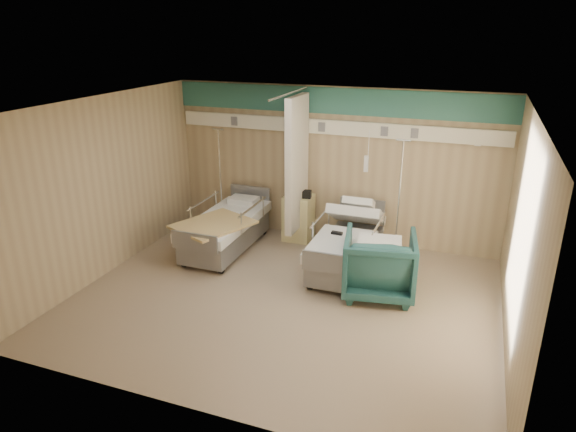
{
  "coord_description": "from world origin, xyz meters",
  "views": [
    {
      "loc": [
        2.35,
        -6.21,
        3.78
      ],
      "look_at": [
        -0.17,
        0.6,
        1.07
      ],
      "focal_mm": 32.0,
      "sensor_mm": 36.0,
      "label": 1
    }
  ],
  "objects_px": {
    "bedside_cabinet": "(299,218)",
    "iv_stand_left": "(222,211)",
    "bed_left": "(226,233)",
    "visitor_armchair": "(379,264)",
    "bed_right": "(347,251)",
    "iv_stand_right": "(396,232)"
  },
  "relations": [
    {
      "from": "bed_right",
      "to": "iv_stand_left",
      "type": "distance_m",
      "value": 2.79
    },
    {
      "from": "bed_left",
      "to": "bedside_cabinet",
      "type": "bearing_deg",
      "value": 40.6
    },
    {
      "from": "bedside_cabinet",
      "to": "iv_stand_left",
      "type": "bearing_deg",
      "value": -175.71
    },
    {
      "from": "iv_stand_right",
      "to": "bed_right",
      "type": "bearing_deg",
      "value": -128.55
    },
    {
      "from": "bed_right",
      "to": "bedside_cabinet",
      "type": "xyz_separation_m",
      "value": [
        -1.15,
        0.9,
        0.11
      ]
    },
    {
      "from": "iv_stand_right",
      "to": "bedside_cabinet",
      "type": "bearing_deg",
      "value": 177.98
    },
    {
      "from": "bed_right",
      "to": "visitor_armchair",
      "type": "distance_m",
      "value": 0.94
    },
    {
      "from": "visitor_armchair",
      "to": "bed_left",
      "type": "bearing_deg",
      "value": -23.27
    },
    {
      "from": "iv_stand_right",
      "to": "visitor_armchair",
      "type": "bearing_deg",
      "value": -90.61
    },
    {
      "from": "bedside_cabinet",
      "to": "bed_left",
      "type": "bearing_deg",
      "value": -139.4
    },
    {
      "from": "visitor_armchair",
      "to": "iv_stand_left",
      "type": "bearing_deg",
      "value": -33.69
    },
    {
      "from": "iv_stand_left",
      "to": "visitor_armchair",
      "type": "bearing_deg",
      "value": -23.46
    },
    {
      "from": "bed_left",
      "to": "bedside_cabinet",
      "type": "height_order",
      "value": "bedside_cabinet"
    },
    {
      "from": "bed_right",
      "to": "bedside_cabinet",
      "type": "distance_m",
      "value": 1.46
    },
    {
      "from": "bed_right",
      "to": "iv_stand_left",
      "type": "height_order",
      "value": "iv_stand_left"
    },
    {
      "from": "bedside_cabinet",
      "to": "iv_stand_left",
      "type": "height_order",
      "value": "iv_stand_left"
    },
    {
      "from": "bed_right",
      "to": "iv_stand_right",
      "type": "relative_size",
      "value": 1.06
    },
    {
      "from": "bed_right",
      "to": "iv_stand_right",
      "type": "distance_m",
      "value": 1.07
    },
    {
      "from": "bed_left",
      "to": "iv_stand_right",
      "type": "relative_size",
      "value": 1.06
    },
    {
      "from": "bed_right",
      "to": "visitor_armchair",
      "type": "height_order",
      "value": "visitor_armchair"
    },
    {
      "from": "bed_right",
      "to": "iv_stand_right",
      "type": "xyz_separation_m",
      "value": [
        0.67,
        0.84,
        0.1
      ]
    },
    {
      "from": "iv_stand_right",
      "to": "iv_stand_left",
      "type": "xyz_separation_m",
      "value": [
        -3.35,
        -0.05,
        -0.01
      ]
    }
  ]
}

